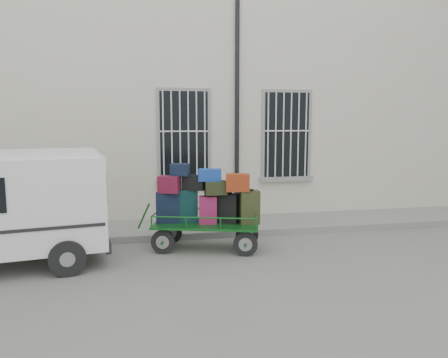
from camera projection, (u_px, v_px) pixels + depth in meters
name	position (u px, v px, depth m)	size (l,w,h in m)	color
ground	(223.00, 257.00, 8.42)	(80.00, 80.00, 0.00)	slate
building	(188.00, 108.00, 13.37)	(24.00, 5.15, 6.00)	beige
sidewalk	(205.00, 227.00, 10.55)	(24.00, 1.70, 0.15)	gray
luggage_cart	(206.00, 206.00, 8.85)	(2.53, 1.53, 1.76)	black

